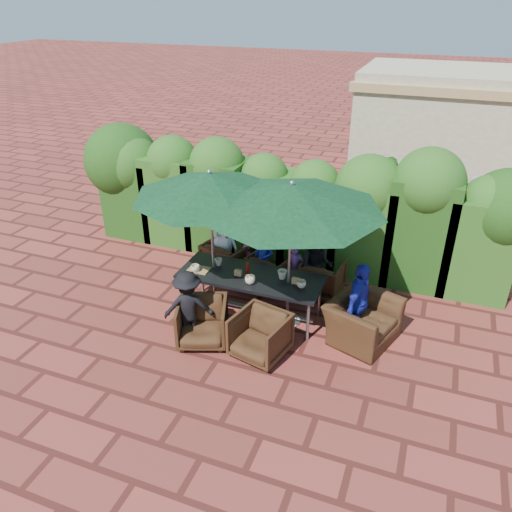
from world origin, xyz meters
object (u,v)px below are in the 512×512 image
(umbrella_left, at_px, (210,185))
(chair_near_right, at_px, (260,334))
(dining_table, at_px, (251,279))
(chair_end_right, at_px, (363,314))
(chair_far_right, at_px, (322,276))
(chair_near_left, at_px, (202,320))
(chair_far_left, at_px, (228,257))
(chair_far_mid, at_px, (271,269))
(umbrella_right, at_px, (292,197))

(umbrella_left, bearing_deg, chair_near_right, -39.22)
(dining_table, bearing_deg, chair_end_right, -0.59)
(dining_table, distance_m, chair_end_right, 1.88)
(chair_far_right, xyz_separation_m, chair_near_left, (-1.39, -2.00, 0.03))
(dining_table, xyz_separation_m, chair_far_left, (-0.85, 1.02, -0.27))
(chair_far_mid, bearing_deg, umbrella_left, 68.45)
(umbrella_left, height_order, chair_far_mid, umbrella_left)
(chair_far_left, bearing_deg, umbrella_left, 114.72)
(umbrella_left, bearing_deg, chair_far_right, 31.91)
(chair_far_right, distance_m, chair_end_right, 1.40)
(umbrella_right, distance_m, chair_near_left, 2.33)
(dining_table, xyz_separation_m, umbrella_left, (-0.68, 0.03, 1.54))
(chair_far_left, distance_m, chair_far_mid, 0.87)
(dining_table, relative_size, chair_far_mid, 3.26)
(dining_table, relative_size, chair_end_right, 2.26)
(dining_table, relative_size, chair_near_right, 3.09)
(chair_far_mid, height_order, chair_end_right, chair_end_right)
(chair_far_left, bearing_deg, dining_table, 144.77)
(umbrella_right, distance_m, chair_far_right, 2.15)
(dining_table, bearing_deg, chair_near_left, -114.28)
(umbrella_right, bearing_deg, chair_far_mid, 123.28)
(dining_table, xyz_separation_m, chair_far_mid, (0.02, 0.96, -0.31))
(umbrella_left, xyz_separation_m, chair_near_right, (1.20, -0.98, -1.83))
(chair_far_left, relative_size, chair_near_left, 1.05)
(umbrella_left, xyz_separation_m, chair_far_mid, (0.70, 0.93, -1.85))
(chair_far_mid, bearing_deg, chair_end_right, 167.47)
(umbrella_right, xyz_separation_m, chair_far_right, (0.32, 1.04, -1.86))
(dining_table, bearing_deg, chair_near_right, -61.45)
(chair_far_left, height_order, chair_near_right, chair_far_left)
(dining_table, bearing_deg, chair_far_left, 130.03)
(chair_near_left, relative_size, chair_near_right, 1.00)
(umbrella_right, distance_m, chair_far_mid, 2.17)
(umbrella_left, bearing_deg, umbrella_right, -1.04)
(umbrella_left, relative_size, chair_end_right, 2.35)
(chair_far_left, relative_size, chair_near_right, 1.05)
(umbrella_right, bearing_deg, chair_end_right, -1.01)
(chair_far_right, height_order, chair_end_right, chair_end_right)
(dining_table, relative_size, chair_far_right, 3.31)
(chair_near_right, bearing_deg, chair_near_left, -166.73)
(chair_far_right, bearing_deg, chair_far_mid, 10.54)
(umbrella_right, bearing_deg, umbrella_left, 178.96)
(umbrella_right, xyz_separation_m, chair_near_left, (-1.07, -0.96, -1.83))
(dining_table, height_order, chair_near_right, chair_near_right)
(chair_far_mid, bearing_deg, chair_near_right, 120.02)
(dining_table, relative_size, chair_far_left, 2.94)
(chair_far_mid, bearing_deg, umbrella_right, 138.61)
(umbrella_left, bearing_deg, chair_far_mid, 53.13)
(umbrella_left, xyz_separation_m, chair_end_right, (2.54, -0.05, -1.76))
(umbrella_left, distance_m, chair_far_right, 2.68)
(chair_far_mid, distance_m, chair_near_left, 1.96)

